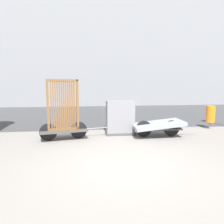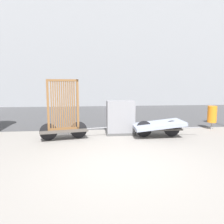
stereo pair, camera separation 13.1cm
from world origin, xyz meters
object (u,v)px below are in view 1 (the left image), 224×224
(bike_cart_with_mattress, at_px, (158,125))
(trash_bin, at_px, (211,114))
(bike_cart_with_bedframe, at_px, (64,118))
(utility_cabinet, at_px, (120,119))

(bike_cart_with_mattress, bearing_deg, trash_bin, 23.71)
(trash_bin, bearing_deg, bike_cart_with_bedframe, -170.18)
(utility_cabinet, relative_size, trash_bin, 1.30)
(utility_cabinet, bearing_deg, bike_cart_with_mattress, -22.88)
(utility_cabinet, distance_m, trash_bin, 3.65)
(utility_cabinet, height_order, trash_bin, utility_cabinet)
(bike_cart_with_bedframe, relative_size, trash_bin, 2.42)
(utility_cabinet, bearing_deg, trash_bin, 7.11)
(bike_cart_with_mattress, xyz_separation_m, utility_cabinet, (-1.19, 0.50, 0.17))
(bike_cart_with_mattress, xyz_separation_m, trash_bin, (2.44, 0.95, 0.20))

